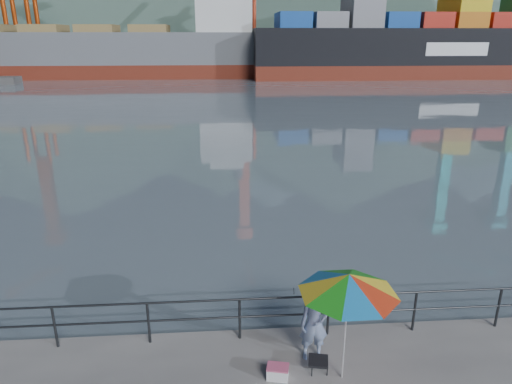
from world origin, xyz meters
TOP-DOWN VIEW (x-y plane):
  - harbor_water at (0.00, 130.00)m, footprint 500.00×280.00m
  - far_dock at (10.00, 93.00)m, footprint 200.00×40.00m
  - guardrail at (0.00, 1.70)m, footprint 22.00×0.06m
  - container_stacks at (32.75, 93.83)m, footprint 58.00×8.40m
  - fisherman at (2.52, 0.95)m, footprint 0.61×0.41m
  - beach_umbrella at (2.98, 0.30)m, footprint 2.47×2.47m
  - folding_stool at (2.54, 0.53)m, footprint 0.47×0.47m
  - cooler_bag at (1.70, 0.38)m, footprint 0.47×0.36m
  - fishing_rod at (2.27, 2.10)m, footprint 0.30×1.59m
  - bulk_carrier at (-14.62, 74.36)m, footprint 56.34×9.75m
  - container_ship at (39.29, 70.31)m, footprint 63.13×10.52m

SIDE VIEW (x-z plane):
  - harbor_water at x=0.00m, z-range 0.00..0.00m
  - far_dock at x=10.00m, z-range -0.20..0.20m
  - fishing_rod at x=2.27m, z-range -0.57..0.57m
  - cooler_bag at x=1.70m, z-range 0.00..0.24m
  - folding_stool at x=2.54m, z-range 0.01..0.27m
  - guardrail at x=0.00m, z-range 0.01..1.03m
  - fisherman at x=2.52m, z-range 0.00..1.65m
  - beach_umbrella at x=2.98m, z-range 0.96..3.28m
  - container_stacks at x=32.75m, z-range -0.62..7.18m
  - bulk_carrier at x=-14.62m, z-range -3.19..11.31m
  - container_ship at x=39.29m, z-range -3.24..14.86m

